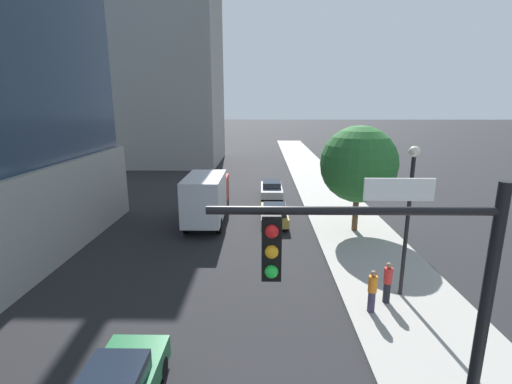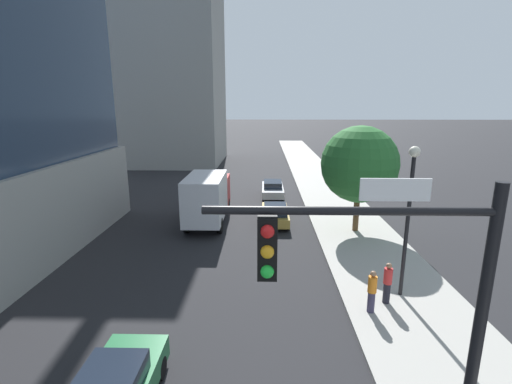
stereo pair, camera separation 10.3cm
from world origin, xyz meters
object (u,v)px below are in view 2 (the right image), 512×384
Objects in this scene: construction_building at (165,46)px; car_silver at (273,189)px; box_truck at (208,196)px; pedestrian_orange_shirt at (372,291)px; street_lamp at (410,202)px; street_tree at (359,164)px; pedestrian_red_shirt at (387,283)px; traffic_light_pole at (393,304)px; car_gold at (275,214)px.

construction_building reaches higher than car_silver.
car_silver is 8.90m from box_truck.
pedestrian_orange_shirt is (3.40, -18.75, 0.32)m from car_silver.
construction_building is 43.37m from street_lamp.
car_silver is (-5.09, 9.30, -3.71)m from street_tree.
construction_building is 5.62× the size of street_tree.
street_lamp is 3.65× the size of pedestrian_red_shirt.
pedestrian_red_shirt is (2.81, 7.93, -3.71)m from traffic_light_pole.
box_truck is at bearing -121.62° from car_silver.
construction_building is 5.29× the size of box_truck.
pedestrian_orange_shirt is at bearing -140.40° from street_lamp.
traffic_light_pole reaches higher than street_lamp.
street_lamp is at bearing 39.60° from pedestrian_orange_shirt.
car_gold is (0.00, -7.54, -0.00)m from car_silver.
street_tree reaches higher than box_truck.
street_tree is at bearing -10.45° from box_truck.
traffic_light_pole is 1.01× the size of street_tree.
street_lamp is 1.38× the size of car_silver.
traffic_light_pole reaches higher than street_tree.
street_lamp is at bearing 67.08° from traffic_light_pole.
pedestrian_red_shirt is (18.33, -37.89, -14.53)m from construction_building.
car_gold is (-5.09, 1.76, -3.72)m from street_tree.
street_lamp is at bearing -62.91° from car_gold.
pedestrian_red_shirt is (4.22, -10.51, 0.33)m from car_gold.
construction_building is 21.85× the size of pedestrian_orange_shirt.
traffic_light_pole is 8.37m from pedestrian_orange_shirt.
construction_building reaches higher than pedestrian_orange_shirt.
street_tree is 10.18m from box_truck.
construction_building is at bearing 125.43° from car_silver.
pedestrian_orange_shirt is (1.99, 7.23, -3.71)m from traffic_light_pole.
street_tree reaches higher than street_lamp.
car_silver is at bearing 58.38° from box_truck.
pedestrian_red_shirt is at bearing -68.12° from car_gold.
box_truck is at bearing 179.61° from car_gold.
street_tree is 1.50× the size of car_gold.
box_truck is 13.79m from pedestrian_red_shirt.
construction_building is at bearing 108.71° from traffic_light_pole.
street_tree is at bearing 89.69° from street_lamp.
street_lamp is 0.95× the size of street_tree.
street_lamp reaches higher than car_gold.
box_truck is at bearing 134.34° from street_lamp.
construction_building reaches higher than car_gold.
construction_building is at bearing 117.22° from street_lamp.
street_tree is 1.45× the size of car_silver.
pedestrian_red_shirt is at bearing -141.25° from street_lamp.
construction_building reaches higher than street_tree.
street_tree reaches higher than pedestrian_red_shirt.
car_gold is at bearing -90.00° from car_silver.
pedestrian_red_shirt is at bearing -64.18° from construction_building.
pedestrian_red_shirt is at bearing 70.48° from traffic_light_pole.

